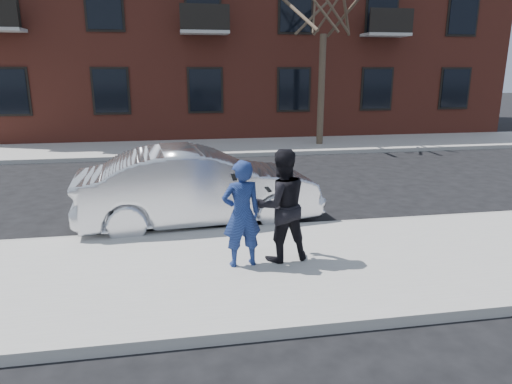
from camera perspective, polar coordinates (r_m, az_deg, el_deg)
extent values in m
plane|color=black|center=(7.31, 0.06, -9.48)|extent=(100.00, 100.00, 0.00)
cube|color=#9B9993|center=(7.05, 0.42, -9.75)|extent=(50.00, 3.50, 0.15)
cube|color=#999691|center=(8.70, -1.70, -4.84)|extent=(50.00, 0.10, 0.15)
cube|color=#9B9993|center=(18.08, -6.12, 5.54)|extent=(50.00, 3.50, 0.15)
cube|color=#999691|center=(16.31, -5.68, 4.52)|extent=(50.00, 0.10, 0.15)
cube|color=brown|center=(24.93, -2.73, 21.86)|extent=(24.00, 10.00, 12.00)
cube|color=black|center=(20.51, -28.46, 10.95)|extent=(1.30, 0.06, 1.70)
cube|color=black|center=(20.15, 4.77, 12.62)|extent=(1.30, 0.06, 1.70)
cube|color=black|center=(23.25, 23.63, 11.77)|extent=(1.30, 0.06, 1.70)
cube|color=black|center=(20.27, 4.98, 21.70)|extent=(1.30, 0.06, 1.70)
cube|color=black|center=(23.35, 24.50, 19.59)|extent=(1.30, 0.06, 1.70)
cylinder|color=#3D2F24|center=(18.45, 8.16, 12.46)|extent=(0.26, 0.26, 4.20)
imported|color=silver|center=(9.14, -7.05, 0.67)|extent=(4.89, 2.13, 1.56)
imported|color=navy|center=(6.77, -1.82, -2.75)|extent=(0.64, 0.47, 1.63)
cube|color=black|center=(6.82, -2.78, 1.86)|extent=(0.09, 0.14, 0.08)
imported|color=black|center=(6.98, 3.18, -1.69)|extent=(0.93, 0.77, 1.75)
cube|color=black|center=(7.03, 1.54, 0.33)|extent=(0.11, 0.15, 0.06)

